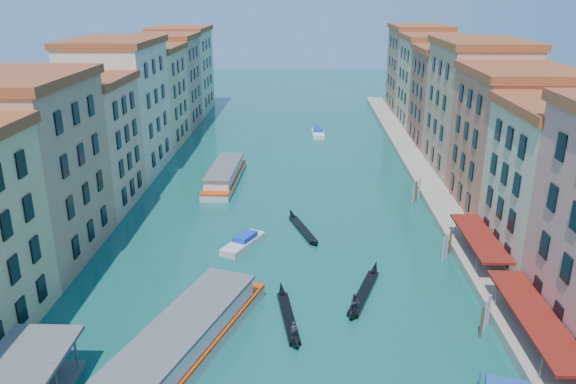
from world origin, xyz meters
name	(u,v)px	position (x,y,z in m)	size (l,w,h in m)	color
left_bank_palazzos	(106,120)	(-26.00, 64.68, 9.71)	(12.80, 128.40, 21.00)	beige
right_bank_palazzos	(487,122)	(30.00, 65.00, 9.75)	(12.80, 128.40, 21.00)	#93362D
quay	(426,182)	(22.00, 65.00, 0.50)	(4.00, 140.00, 1.00)	gray
restaurant_awnings	(538,320)	(22.19, 23.00, 2.99)	(3.20, 44.55, 3.12)	maroon
mooring_poles_right	(476,300)	(19.10, 28.80, 1.30)	(1.44, 54.24, 3.20)	#4F311B
vaporetto_near	(185,340)	(-6.00, 21.72, 1.44)	(11.45, 21.90, 3.19)	beige
vaporetto_far	(225,175)	(-8.79, 65.34, 1.20)	(4.72, 18.06, 2.67)	silver
gondola_fore	(288,316)	(2.10, 27.12, 0.36)	(2.64, 10.76, 2.15)	black
gondola_right	(363,292)	(9.21, 31.45, 0.44)	(4.55, 11.15, 2.29)	black
gondola_far	(302,228)	(3.24, 47.09, 0.32)	(4.28, 10.55, 1.54)	black
motorboat_mid	(243,242)	(-3.50, 42.36, 0.54)	(4.81, 6.93, 1.38)	silver
motorboat_far	(318,132)	(6.16, 95.99, 0.58)	(2.58, 7.34, 1.50)	white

